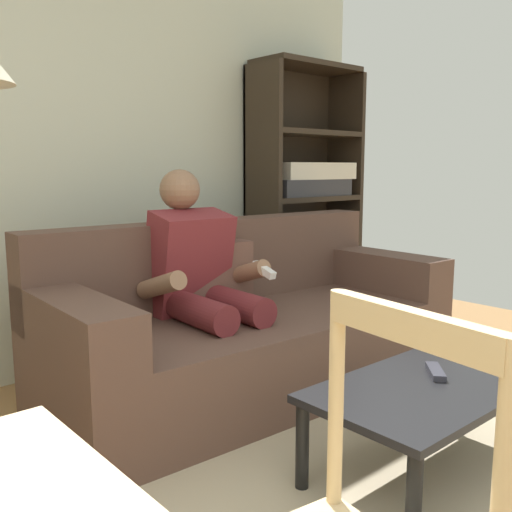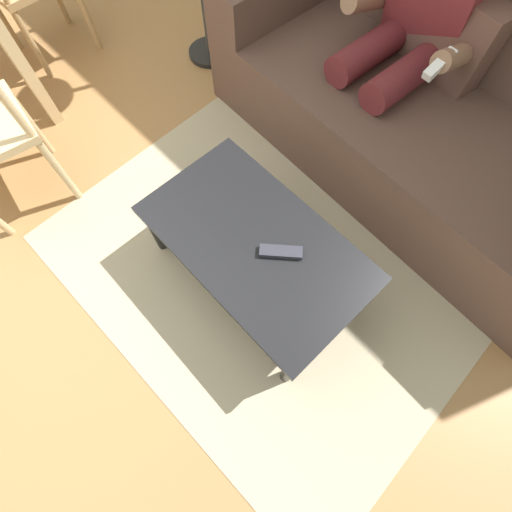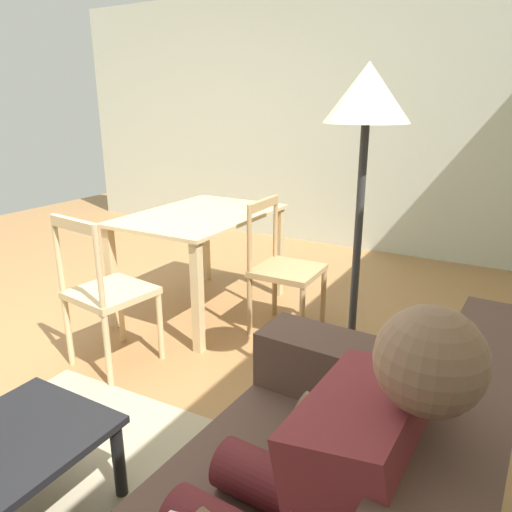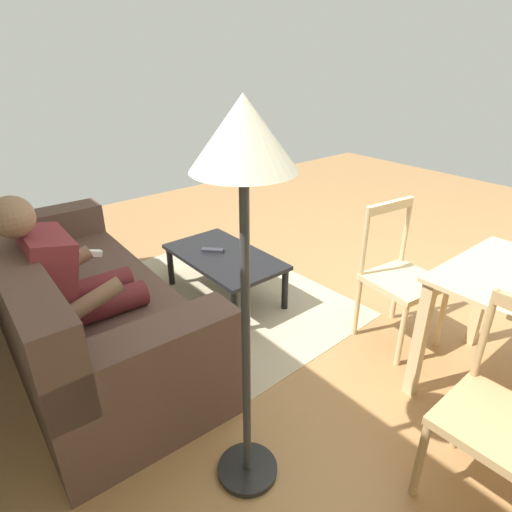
% 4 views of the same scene
% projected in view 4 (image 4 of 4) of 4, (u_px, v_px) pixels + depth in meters
% --- Properties ---
extents(ground_plane, '(8.09, 8.09, 0.00)m').
position_uv_depth(ground_plane, '(428.00, 326.00, 3.08)').
color(ground_plane, '#9E7042').
extents(couch, '(2.22, 1.01, 0.89)m').
position_uv_depth(couch, '(75.00, 307.00, 2.70)').
color(couch, brown).
rests_on(couch, ground_plane).
extents(person_lounging, '(0.60, 0.87, 1.17)m').
position_uv_depth(person_lounging, '(74.00, 287.00, 2.38)').
color(person_lounging, maroon).
rests_on(person_lounging, ground_plane).
extents(coffee_table, '(0.96, 0.55, 0.36)m').
position_uv_depth(coffee_table, '(224.00, 260.00, 3.32)').
color(coffee_table, black).
rests_on(coffee_table, ground_plane).
extents(tv_remote, '(0.16, 0.15, 0.02)m').
position_uv_depth(tv_remote, '(212.00, 250.00, 3.34)').
color(tv_remote, '#2D2D38').
rests_on(tv_remote, coffee_table).
extents(dining_chair_near_wall, '(0.43, 0.43, 0.90)m').
position_uv_depth(dining_chair_near_wall, '(501.00, 419.00, 1.73)').
color(dining_chair_near_wall, tan).
rests_on(dining_chair_near_wall, ground_plane).
extents(dining_chair_facing_couch, '(0.47, 0.47, 0.93)m').
position_uv_depth(dining_chair_facing_couch, '(400.00, 278.00, 2.76)').
color(dining_chair_facing_couch, '#D1B27F').
rests_on(dining_chair_facing_couch, ground_plane).
extents(area_rug, '(2.05, 1.48, 0.01)m').
position_uv_depth(area_rug, '(226.00, 295.00, 3.45)').
color(area_rug, tan).
rests_on(area_rug, ground_plane).
extents(floor_lamp, '(0.36, 0.36, 1.68)m').
position_uv_depth(floor_lamp, '(244.00, 179.00, 1.40)').
color(floor_lamp, black).
rests_on(floor_lamp, ground_plane).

